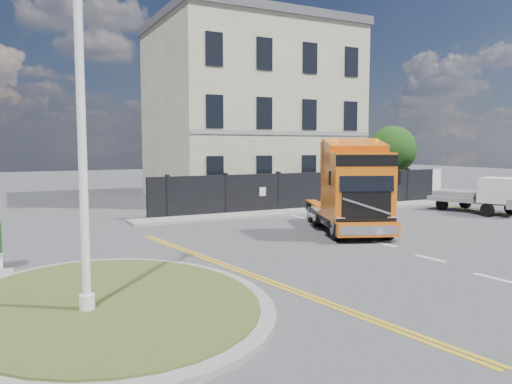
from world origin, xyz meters
TOP-DOWN VIEW (x-y plane):
  - ground at (0.00, 0.00)m, footprint 120.00×120.00m
  - traffic_island at (-7.00, -3.00)m, footprint 6.80×6.80m
  - hoarding_fence at (6.55, 9.00)m, footprint 18.80×0.25m
  - georgian_building at (6.00, 16.50)m, footprint 12.30×10.30m
  - tree at (14.38, 12.10)m, footprint 3.20×3.20m
  - pavement_far at (6.00, 8.10)m, footprint 20.00×1.60m
  - truck at (3.24, 1.79)m, footprint 4.30×6.41m
  - flatbed_pickup at (12.97, 3.14)m, footprint 3.29×4.93m
  - lamppost_island at (-7.50, -3.50)m, footprint 0.23×0.47m

SIDE VIEW (x-z plane):
  - ground at x=0.00m, z-range 0.00..0.00m
  - pavement_far at x=6.00m, z-range 0.00..0.12m
  - traffic_island at x=-7.00m, z-range 0.00..0.16m
  - hoarding_fence at x=6.55m, z-range 0.00..2.00m
  - flatbed_pickup at x=12.97m, z-range 0.07..1.94m
  - truck at x=3.24m, z-range -0.19..3.41m
  - tree at x=14.38m, z-range 0.65..5.45m
  - lamppost_island at x=-7.50m, z-range 0.16..7.74m
  - georgian_building at x=6.00m, z-range -0.63..12.17m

